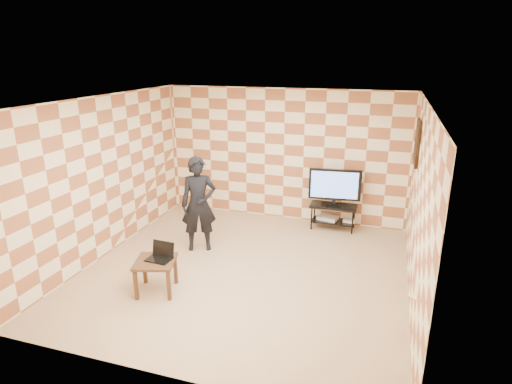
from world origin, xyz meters
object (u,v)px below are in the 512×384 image
side_table (155,266)px  tv (335,185)px  person (199,204)px  tv_stand (333,211)px

side_table → tv: bearing=55.8°
tv → person: (-2.13, -1.62, -0.06)m
tv_stand → person: 2.72m
tv → person: bearing=-142.8°
tv_stand → tv: bearing=-96.3°
person → tv_stand: bearing=12.2°
side_table → person: size_ratio=0.41×
tv_stand → side_table: bearing=-124.2°
tv → person: 2.68m
tv_stand → tv: tv is taller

